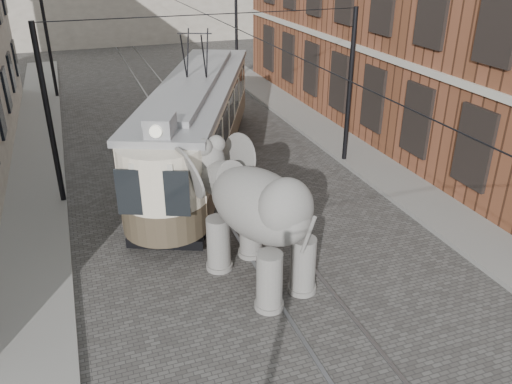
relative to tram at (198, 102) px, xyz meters
name	(u,v)px	position (x,y,z in m)	size (l,w,h in m)	color
ground	(282,264)	(0.34, -7.65, -2.58)	(120.00, 120.00, 0.00)	#4A4744
tram_rails	(282,264)	(0.34, -7.65, -2.57)	(1.54, 80.00, 0.02)	slate
sidewalk_right	(459,226)	(6.34, -7.65, -2.51)	(2.00, 60.00, 0.15)	slate
sidewalk_left	(31,314)	(-6.16, -7.65, -2.51)	(2.00, 60.00, 0.15)	slate
catenary	(221,111)	(0.14, -2.65, 0.42)	(11.00, 30.20, 6.00)	black
tram	(198,102)	(0.00, 0.00, 0.00)	(2.69, 13.03, 5.17)	beige
elephant	(259,223)	(-0.48, -8.05, -0.88)	(3.07, 5.56, 3.41)	#625F5A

